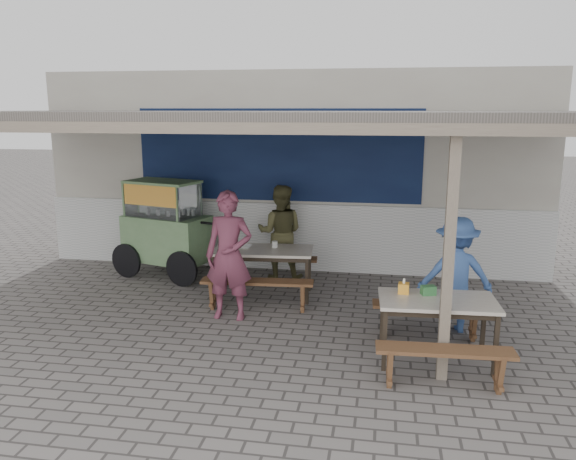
# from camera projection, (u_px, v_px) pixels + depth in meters

# --- Properties ---
(ground) EXTENTS (60.00, 60.00, 0.00)m
(ground) POSITION_uv_depth(u_px,v_px,m) (249.00, 331.00, 7.32)
(ground) COLOR #67615E
(ground) RESTS_ON ground
(back_wall) EXTENTS (9.00, 1.28, 3.50)m
(back_wall) POSITION_uv_depth(u_px,v_px,m) (294.00, 171.00, 10.40)
(back_wall) COLOR beige
(back_wall) RESTS_ON ground
(warung_roof) EXTENTS (9.00, 4.21, 2.81)m
(warung_roof) POSITION_uv_depth(u_px,v_px,m) (263.00, 118.00, 7.61)
(warung_roof) COLOR #534E47
(warung_roof) RESTS_ON ground
(table_left) EXTENTS (1.56, 0.87, 0.75)m
(table_left) POSITION_uv_depth(u_px,v_px,m) (263.00, 254.00, 8.57)
(table_left) COLOR beige
(table_left) RESTS_ON ground
(bench_left_street) EXTENTS (1.62, 0.41, 0.45)m
(bench_left_street) POSITION_uv_depth(u_px,v_px,m) (257.00, 288.00, 8.02)
(bench_left_street) COLOR brown
(bench_left_street) RESTS_ON ground
(bench_left_wall) EXTENTS (1.62, 0.41, 0.45)m
(bench_left_wall) POSITION_uv_depth(u_px,v_px,m) (268.00, 264.00, 9.26)
(bench_left_wall) COLOR brown
(bench_left_wall) RESTS_ON ground
(table_right) EXTENTS (1.33, 0.80, 0.75)m
(table_right) POSITION_uv_depth(u_px,v_px,m) (437.00, 306.00, 6.32)
(table_right) COLOR beige
(table_right) RESTS_ON ground
(bench_right_street) EXTENTS (1.41, 0.35, 0.45)m
(bench_right_street) POSITION_uv_depth(u_px,v_px,m) (444.00, 359.00, 5.74)
(bench_right_street) COLOR brown
(bench_right_street) RESTS_ON ground
(bench_right_wall) EXTENTS (1.41, 0.35, 0.45)m
(bench_right_wall) POSITION_uv_depth(u_px,v_px,m) (429.00, 313.00, 7.04)
(bench_right_wall) COLOR brown
(bench_right_wall) RESTS_ON ground
(vendor_cart) EXTENTS (2.13, 1.21, 1.66)m
(vendor_cart) POSITION_uv_depth(u_px,v_px,m) (165.00, 225.00, 9.58)
(vendor_cart) COLOR #678B5C
(vendor_cart) RESTS_ON ground
(patron_street_side) EXTENTS (0.65, 0.43, 1.78)m
(patron_street_side) POSITION_uv_depth(u_px,v_px,m) (229.00, 256.00, 7.63)
(patron_street_side) COLOR brown
(patron_street_side) RESTS_ON ground
(patron_wall_side) EXTENTS (0.81, 0.65, 1.61)m
(patron_wall_side) POSITION_uv_depth(u_px,v_px,m) (280.00, 232.00, 9.45)
(patron_wall_side) COLOR #4D4B2B
(patron_wall_side) RESTS_ON ground
(patron_right_table) EXTENTS (1.03, 0.67, 1.51)m
(patron_right_table) POSITION_uv_depth(u_px,v_px,m) (456.00, 275.00, 7.22)
(patron_right_table) COLOR #38599A
(patron_right_table) RESTS_ON ground
(tissue_box) EXTENTS (0.13, 0.13, 0.12)m
(tissue_box) POSITION_uv_depth(u_px,v_px,m) (404.00, 288.00, 6.49)
(tissue_box) COLOR orange
(tissue_box) RESTS_ON table_right
(donation_box) EXTENTS (0.18, 0.15, 0.11)m
(donation_box) POSITION_uv_depth(u_px,v_px,m) (428.00, 290.00, 6.44)
(donation_box) COLOR #32723A
(donation_box) RESTS_ON table_right
(condiment_jar) EXTENTS (0.09, 0.09, 0.10)m
(condiment_jar) POSITION_uv_depth(u_px,v_px,m) (275.00, 244.00, 8.64)
(condiment_jar) COLOR beige
(condiment_jar) RESTS_ON table_left
(condiment_bowl) EXTENTS (0.21, 0.21, 0.05)m
(condiment_bowl) POSITION_uv_depth(u_px,v_px,m) (245.00, 247.00, 8.60)
(condiment_bowl) COLOR silver
(condiment_bowl) RESTS_ON table_left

